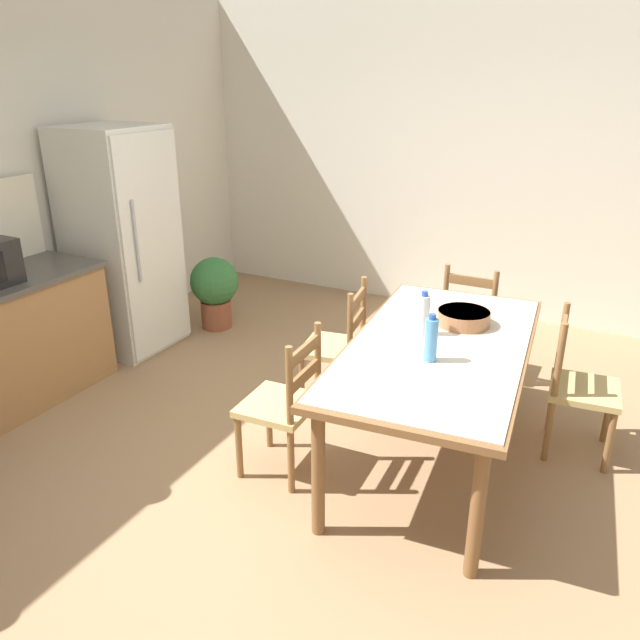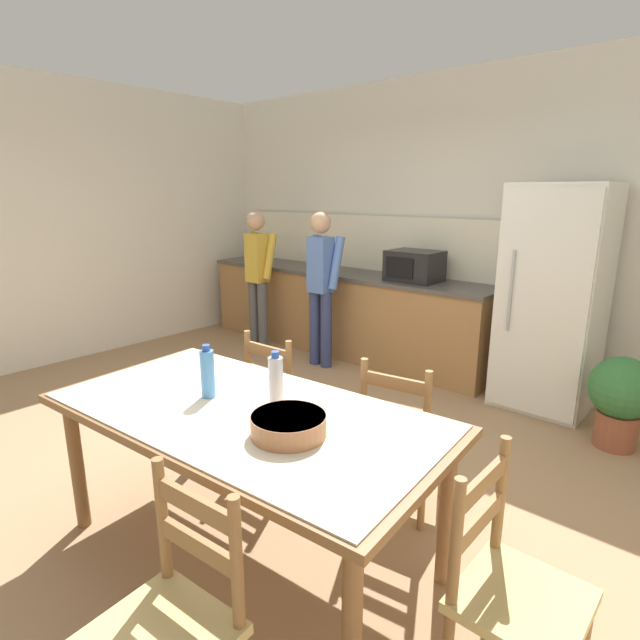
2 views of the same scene
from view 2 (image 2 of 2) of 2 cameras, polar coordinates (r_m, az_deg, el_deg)
name	(u,v)px [view 2 (image 2 of 2)]	position (r m, az deg, el deg)	size (l,w,h in m)	color
ground_plane	(272,461)	(3.54, -5.56, -15.70)	(8.32, 8.32, 0.00)	#9E7A56
wall_back	(462,225)	(5.25, 15.95, 10.38)	(6.52, 0.12, 2.90)	silver
wall_left	(48,224)	(5.90, -28.62, 9.58)	(0.12, 5.20, 2.90)	silver
kitchen_counter	(340,311)	(5.67, 2.35, 1.06)	(3.60, 0.66, 0.92)	#9E7042
counter_splashback	(358,242)	(5.79, 4.39, 8.89)	(3.56, 0.03, 0.60)	#EFE8CB
refrigerator	(553,299)	(4.51, 25.08, 2.18)	(0.73, 0.73, 1.84)	silver
microwave	(414,266)	(5.01, 10.73, 6.10)	(0.50, 0.39, 0.30)	black
dining_table	(244,424)	(2.45, -8.65, -11.64)	(2.02, 1.14, 0.78)	brown
bottle_near_centre	(208,373)	(2.54, -12.73, -5.92)	(0.07, 0.07, 0.27)	#4C8ED6
bottle_off_centre	(276,381)	(2.39, -5.07, -6.91)	(0.07, 0.07, 0.27)	silver
serving_bowl	(289,424)	(2.13, -3.61, -11.75)	(0.32, 0.32, 0.09)	#9E6642
chair_side_far_right	(402,437)	(2.91, 9.36, -13.03)	(0.48, 0.46, 0.91)	olive
chair_head_end	(511,592)	(2.06, 20.99, -27.03)	(0.40, 0.42, 0.91)	olive
chair_side_near_right	(169,627)	(1.91, -16.87, -30.55)	(0.45, 0.43, 0.91)	olive
chair_side_far_left	(283,399)	(3.35, -4.26, -9.01)	(0.44, 0.42, 0.91)	olive
person_at_sink	(258,273)	(5.76, -7.13, 5.39)	(0.39, 0.27, 1.56)	#4C4C4C
person_at_counter	(321,282)	(5.07, 0.13, 4.40)	(0.40, 0.27, 1.58)	navy
potted_plant	(621,396)	(4.12, 31.16, -7.45)	(0.44, 0.44, 0.67)	brown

